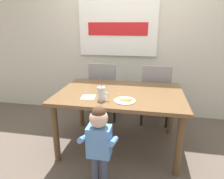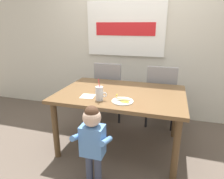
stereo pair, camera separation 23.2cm
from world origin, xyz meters
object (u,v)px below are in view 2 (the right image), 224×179
dining_table (121,99)px  dining_chair_left (110,88)px  paper_napkin (88,96)px  dining_chair_right (161,93)px  milk_cup (99,94)px  toddler_standing (92,137)px  peeled_banana (123,99)px  snack_plate (123,101)px

dining_table → dining_chair_left: size_ratio=1.56×
paper_napkin → dining_table: bearing=37.2°
dining_chair_right → milk_cup: (-0.60, -1.02, 0.26)m
dining_chair_right → toddler_standing: (-0.53, -1.42, -0.02)m
peeled_banana → snack_plate: bearing=146.6°
paper_napkin → milk_cup: bearing=-21.9°
dining_chair_right → paper_napkin: (-0.77, -0.95, 0.20)m
dining_table → milk_cup: bearing=-116.9°
toddler_standing → paper_napkin: size_ratio=5.59×
dining_chair_right → peeled_banana: 1.09m
dining_table → dining_chair_right: bearing=57.8°
dining_chair_right → snack_plate: bearing=70.6°
dining_table → snack_plate: bearing=-73.1°
milk_cup → dining_table: bearing=63.1°
dining_table → dining_chair_left: (-0.37, 0.72, -0.11)m
toddler_standing → peeled_banana: toddler_standing is taller
snack_plate → dining_chair_left: bearing=114.4°
toddler_standing → paper_napkin: 0.57m
dining_table → snack_plate: snack_plate is taller
dining_chair_left → peeled_banana: dining_chair_left is taller
paper_napkin → dining_chair_left: bearing=92.4°
snack_plate → paper_napkin: bearing=173.8°
peeled_banana → toddler_standing: bearing=-114.8°
toddler_standing → snack_plate: size_ratio=3.64×
dining_chair_left → milk_cup: milk_cup is taller
dining_chair_right → snack_plate: size_ratio=4.17×
dining_table → milk_cup: milk_cup is taller
peeled_banana → paper_napkin: (-0.43, 0.05, -0.03)m
dining_chair_left → paper_napkin: 0.99m
dining_chair_left → peeled_banana: 1.15m
dining_chair_left → dining_chair_right: same height
snack_plate → paper_napkin: (-0.42, 0.05, -0.00)m
toddler_standing → paper_napkin: toddler_standing is taller
dining_table → peeled_banana: 0.34m
toddler_standing → peeled_banana: (0.19, 0.41, 0.24)m
dining_chair_right → peeled_banana: size_ratio=5.53×
milk_cup → paper_napkin: milk_cup is taller
dining_table → peeled_banana: bearing=-71.5°
toddler_standing → milk_cup: (-0.07, 0.40, 0.28)m
toddler_standing → peeled_banana: bearing=65.2°
snack_plate → paper_napkin: 0.42m
peeled_banana → dining_chair_right: bearing=71.3°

